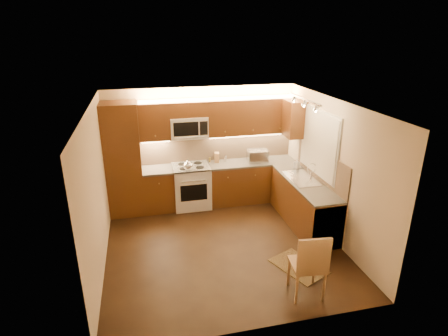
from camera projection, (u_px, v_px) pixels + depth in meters
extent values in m
cube|color=black|center=(223.00, 245.00, 6.52)|extent=(4.00, 4.00, 0.01)
cube|color=beige|center=(223.00, 105.00, 5.63)|extent=(4.00, 4.00, 0.01)
cube|color=#CBB595|center=(202.00, 145.00, 7.89)|extent=(4.00, 0.01, 2.50)
cube|color=#CBB595|center=(261.00, 245.00, 4.25)|extent=(4.00, 0.01, 2.50)
cube|color=#CBB595|center=(97.00, 191.00, 5.65)|extent=(0.01, 4.00, 2.50)
cube|color=#CBB595|center=(332.00, 170.00, 6.50)|extent=(0.01, 4.00, 2.50)
cube|color=#4A260F|center=(123.00, 160.00, 7.31)|extent=(0.70, 0.60, 2.30)
cube|color=#4A260F|center=(159.00, 190.00, 7.70)|extent=(0.62, 0.60, 0.86)
cube|color=#3A3735|center=(158.00, 170.00, 7.54)|extent=(0.62, 0.60, 0.04)
cube|color=#4A260F|center=(251.00, 181.00, 8.13)|extent=(1.92, 0.60, 0.86)
cube|color=#3A3735|center=(252.00, 162.00, 7.97)|extent=(1.92, 0.60, 0.04)
cube|color=#4A260F|center=(304.00, 204.00, 7.09)|extent=(0.60, 2.00, 0.86)
cube|color=#3A3735|center=(305.00, 182.00, 6.93)|extent=(0.60, 2.00, 0.04)
cube|color=silver|center=(320.00, 221.00, 6.45)|extent=(0.58, 0.60, 0.84)
cube|color=tan|center=(218.00, 147.00, 7.98)|extent=(3.30, 0.02, 0.60)
cube|color=tan|center=(321.00, 165.00, 6.88)|extent=(0.02, 2.00, 0.60)
cube|color=#4A260F|center=(154.00, 121.00, 7.30)|extent=(0.62, 0.35, 0.75)
cube|color=#4A260F|center=(251.00, 116.00, 7.73)|extent=(1.92, 0.35, 0.75)
cube|color=#4A260F|center=(188.00, 109.00, 7.37)|extent=(0.76, 0.35, 0.31)
cube|color=#4A260F|center=(294.00, 119.00, 7.51)|extent=(0.35, 0.50, 0.75)
cube|color=silver|center=(319.00, 143.00, 6.87)|extent=(0.03, 1.44, 1.24)
cube|color=silver|center=(318.00, 143.00, 6.86)|extent=(0.02, 1.36, 1.16)
cube|color=silver|center=(305.00, 99.00, 6.34)|extent=(0.04, 1.20, 0.03)
cube|color=silver|center=(257.00, 156.00, 7.93)|extent=(0.45, 0.35, 0.26)
cube|color=#A4834A|center=(217.00, 157.00, 7.90)|extent=(0.12, 0.17, 0.21)
cylinder|color=silver|center=(225.00, 159.00, 7.95)|extent=(0.06, 0.06, 0.10)
cylinder|color=brown|center=(210.00, 160.00, 7.92)|extent=(0.04, 0.04, 0.10)
cylinder|color=silver|center=(226.00, 158.00, 8.05)|extent=(0.04, 0.04, 0.10)
cylinder|color=olive|center=(217.00, 159.00, 7.96)|extent=(0.06, 0.06, 0.10)
imported|color=silver|center=(297.00, 164.00, 7.55)|extent=(0.12, 0.12, 0.20)
cube|color=black|center=(299.00, 266.00, 5.92)|extent=(0.87, 1.02, 0.01)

